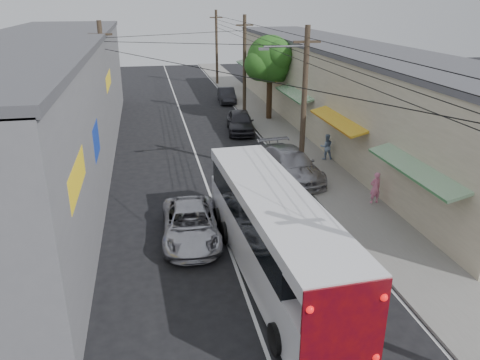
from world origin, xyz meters
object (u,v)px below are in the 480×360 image
object	(u,v)px
parked_suv	(290,164)
parked_car_mid	(240,122)
parked_car_far	(227,95)
pedestrian_far	(326,147)
coach_bus	(273,233)
jeepney	(190,224)
pedestrian_near	(375,188)

from	to	relation	value
parked_suv	parked_car_mid	xyz separation A→B (m)	(-0.80, 9.81, -0.02)
parked_suv	parked_car_mid	bearing A→B (deg)	88.42
parked_suv	parked_car_far	bearing A→B (deg)	83.76
pedestrian_far	coach_bus	bearing A→B (deg)	68.28
jeepney	parked_car_far	world-z (taller)	jeepney
pedestrian_near	parked_car_mid	bearing A→B (deg)	-82.89
parked_car_far	pedestrian_near	bearing A→B (deg)	-79.85
parked_suv	pedestrian_near	xyz separation A→B (m)	(2.89, -4.15, 0.08)
parked_car_far	pedestrian_near	size ratio (longest dim) A/B	2.67
parked_suv	pedestrian_far	bearing A→B (deg)	32.69
parked_suv	parked_car_far	world-z (taller)	parked_suv
pedestrian_near	pedestrian_far	bearing A→B (deg)	-98.66
coach_bus	jeepney	xyz separation A→B (m)	(-2.60, 3.10, -0.95)
coach_bus	jeepney	world-z (taller)	coach_bus
parked_suv	pedestrian_near	size ratio (longest dim) A/B	3.63
jeepney	parked_car_far	bearing A→B (deg)	79.83
parked_suv	parked_car_mid	size ratio (longest dim) A/B	1.21
coach_bus	pedestrian_near	world-z (taller)	coach_bus
jeepney	pedestrian_near	distance (m)	9.05
pedestrian_near	parked_suv	bearing A→B (deg)	-62.82
parked_suv	pedestrian_far	world-z (taller)	pedestrian_far
coach_bus	parked_suv	bearing A→B (deg)	66.14
coach_bus	pedestrian_far	xyz separation A→B (m)	(6.40, 11.33, -0.74)
parked_car_mid	pedestrian_near	bearing A→B (deg)	-68.43
coach_bus	pedestrian_far	world-z (taller)	coach_bus
parked_car_mid	coach_bus	bearing A→B (deg)	-91.16
jeepney	pedestrian_near	xyz separation A→B (m)	(8.89, 1.66, 0.21)
jeepney	parked_suv	size ratio (longest dim) A/B	0.88
jeepney	pedestrian_far	size ratio (longest dim) A/B	3.17
jeepney	pedestrian_far	distance (m)	12.20
coach_bus	parked_car_far	distance (m)	29.37
parked_suv	coach_bus	bearing A→B (deg)	-117.15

